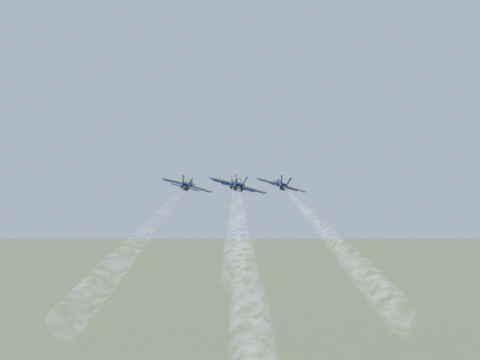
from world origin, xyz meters
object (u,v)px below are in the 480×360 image
(jet_left, at_px, (188,185))
(jet_right, at_px, (281,185))
(jet_lead, at_px, (234,185))
(jet_slot, at_px, (238,185))

(jet_left, height_order, jet_right, same)
(jet_left, relative_size, jet_right, 1.00)
(jet_lead, bearing_deg, jet_left, -127.14)
(jet_lead, relative_size, jet_left, 1.00)
(jet_slot, bearing_deg, jet_lead, 91.05)
(jet_lead, height_order, jet_left, same)
(jet_left, distance_m, jet_right, 20.13)
(jet_lead, bearing_deg, jet_slot, -88.95)
(jet_lead, height_order, jet_right, same)
(jet_lead, relative_size, jet_slot, 1.00)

